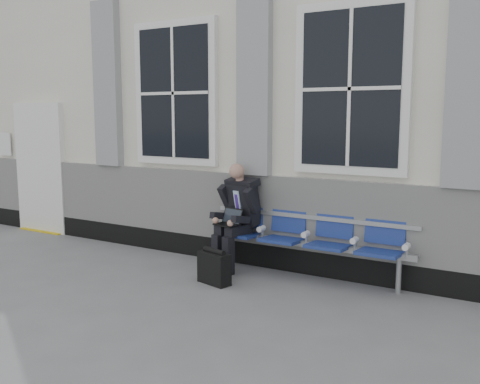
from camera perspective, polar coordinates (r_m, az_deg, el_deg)
The scene contains 5 objects.
ground at distance 5.47m, azimuth 2.36°, elevation -12.78°, with size 70.00×70.00×0.00m, color slate.
station_building at distance 8.33m, azimuth 13.93°, elevation 9.82°, with size 14.40×4.40×4.49m.
bench at distance 6.49m, azimuth 7.27°, elevation -4.35°, with size 2.60×0.47×0.91m.
businessman at distance 6.75m, azimuth -0.33°, elevation -2.15°, with size 0.57×0.76×1.36m.
briefcase at distance 6.30m, azimuth -2.77°, elevation -8.04°, with size 0.44×0.27×0.42m.
Camera 1 is at (2.41, -4.49, 1.97)m, focal length 40.00 mm.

